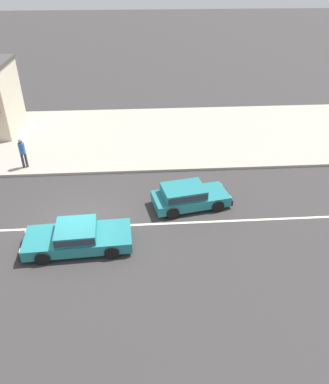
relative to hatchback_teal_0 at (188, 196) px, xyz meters
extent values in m
plane|color=#383535|center=(-5.08, -1.37, -0.59)|extent=(160.00, 160.00, 0.00)
cube|color=silver|center=(-5.08, -1.37, -0.59)|extent=(50.40, 0.14, 0.01)
cube|color=#ADA393|center=(-5.08, 8.45, -0.51)|extent=(68.00, 10.00, 0.15)
cube|color=teal|center=(0.12, 0.02, -0.18)|extent=(3.85, 2.29, 0.48)
cube|color=teal|center=(-0.23, -0.04, 0.29)|extent=(2.22, 1.82, 0.46)
cube|color=#28333D|center=(-0.23, -0.04, 0.29)|extent=(2.15, 1.84, 0.29)
cube|color=black|center=(1.94, 0.38, -0.28)|extent=(0.42, 1.60, 0.28)
cube|color=white|center=(1.80, 0.93, -0.08)|extent=(0.12, 0.25, 0.14)
cube|color=white|center=(2.02, -0.19, -0.08)|extent=(0.12, 0.25, 0.14)
cylinder|color=black|center=(1.07, 1.00, -0.29)|extent=(0.63, 0.33, 0.60)
cylinder|color=black|center=(1.37, -0.53, -0.29)|extent=(0.63, 0.33, 0.60)
cylinder|color=black|center=(-1.12, 0.57, -0.29)|extent=(0.63, 0.33, 0.60)
cylinder|color=black|center=(-0.82, -0.95, -0.29)|extent=(0.63, 0.33, 0.60)
cube|color=teal|center=(-4.91, -2.71, -0.18)|extent=(4.47, 2.04, 0.48)
cube|color=teal|center=(-4.96, -2.72, 0.27)|extent=(1.73, 1.71, 0.42)
cube|color=#28333D|center=(-4.96, -2.72, 0.27)|extent=(1.67, 1.74, 0.27)
cube|color=black|center=(-7.14, -2.84, -0.28)|extent=(0.22, 1.76, 0.28)
cube|color=white|center=(-7.08, -3.47, -0.08)|extent=(0.09, 0.24, 0.14)
cube|color=white|center=(-7.15, -2.21, -0.08)|extent=(0.09, 0.24, 0.14)
cylinder|color=black|center=(-6.22, -3.64, -0.29)|extent=(0.61, 0.25, 0.60)
cylinder|color=black|center=(-6.31, -1.94, -0.29)|extent=(0.61, 0.25, 0.60)
cylinder|color=black|center=(-3.51, -3.49, -0.29)|extent=(0.61, 0.25, 0.60)
cylinder|color=black|center=(-3.60, -1.78, -0.29)|extent=(0.61, 0.25, 0.60)
cylinder|color=#333338|center=(-8.90, 4.33, -0.01)|extent=(0.14, 0.14, 0.85)
cylinder|color=#333338|center=(-8.70, 4.33, -0.01)|extent=(0.14, 0.14, 0.85)
cylinder|color=#336BB7|center=(-8.80, 4.33, 0.73)|extent=(0.34, 0.34, 0.64)
sphere|color=#997051|center=(-8.80, 4.33, 1.16)|extent=(0.23, 0.23, 0.23)
camera|label=1|loc=(-2.17, -15.02, 9.81)|focal=35.00mm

